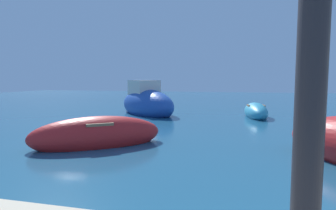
% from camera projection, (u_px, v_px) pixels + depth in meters
% --- Properties ---
extents(moored_boat_3, '(5.01, 5.05, 2.37)m').
position_uv_depth(moored_boat_3, '(147.00, 103.00, 16.65)').
color(moored_boat_3, '#1E479E').
rests_on(moored_boat_3, ground).
extents(moored_boat_4, '(3.92, 3.43, 1.16)m').
position_uv_depth(moored_boat_4, '(97.00, 135.00, 8.67)').
color(moored_boat_4, '#B21E1E').
rests_on(moored_boat_4, ground).
extents(moored_boat_5, '(1.47, 3.27, 0.98)m').
position_uv_depth(moored_boat_5, '(256.00, 112.00, 15.23)').
color(moored_boat_5, teal).
rests_on(moored_boat_5, ground).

